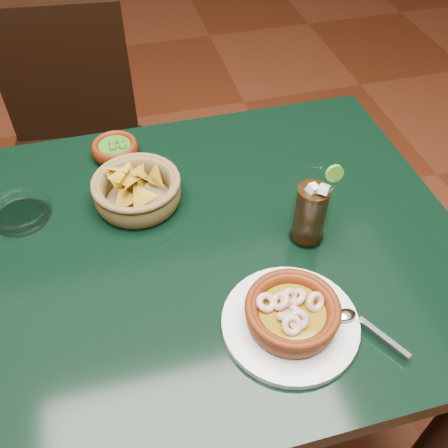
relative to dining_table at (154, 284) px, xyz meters
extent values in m
plane|color=#471C0C|center=(0.00, 0.00, -0.65)|extent=(7.00, 7.00, 0.00)
cube|color=black|center=(0.00, 0.00, 0.08)|extent=(1.20, 0.80, 0.04)
cylinder|color=black|center=(0.54, -0.34, -0.30)|extent=(0.06, 0.06, 0.71)
cylinder|color=black|center=(0.54, 0.34, -0.30)|extent=(0.06, 0.06, 0.71)
cube|color=black|center=(-0.16, 0.64, -0.21)|extent=(0.46, 0.46, 0.04)
cylinder|color=black|center=(-0.35, 0.48, -0.43)|extent=(0.04, 0.04, 0.44)
cylinder|color=black|center=(0.00, 0.44, -0.43)|extent=(0.04, 0.04, 0.44)
cylinder|color=black|center=(-0.31, 0.84, -0.43)|extent=(0.04, 0.04, 0.44)
cylinder|color=black|center=(0.04, 0.80, -0.43)|extent=(0.04, 0.04, 0.44)
cube|color=black|center=(-0.14, 0.83, 0.03)|extent=(0.39, 0.07, 0.43)
cylinder|color=silver|center=(0.20, -0.21, 0.10)|extent=(0.23, 0.23, 0.01)
cylinder|color=#4C1906|center=(0.20, -0.21, 0.12)|extent=(0.13, 0.13, 0.01)
torus|color=#4C1906|center=(0.20, -0.21, 0.13)|extent=(0.17, 0.17, 0.04)
torus|color=#4C1906|center=(0.20, -0.21, 0.15)|extent=(0.15, 0.15, 0.01)
cylinder|color=#6A520A|center=(0.20, -0.21, 0.14)|extent=(0.12, 0.12, 0.01)
torus|color=#CFA691|center=(0.24, -0.21, 0.15)|extent=(0.04, 0.04, 0.03)
torus|color=#CFA691|center=(0.22, -0.19, 0.14)|extent=(0.04, 0.04, 0.04)
torus|color=#CFA691|center=(0.20, -0.19, 0.15)|extent=(0.04, 0.04, 0.04)
torus|color=#CFA691|center=(0.19, -0.20, 0.15)|extent=(0.04, 0.05, 0.04)
torus|color=#CFA691|center=(0.16, -0.19, 0.15)|extent=(0.05, 0.05, 0.03)
torus|color=#CFA691|center=(0.19, -0.22, 0.14)|extent=(0.05, 0.04, 0.04)
torus|color=#CFA691|center=(0.19, -0.24, 0.15)|extent=(0.05, 0.04, 0.04)
torus|color=#CFA691|center=(0.20, -0.24, 0.15)|extent=(0.04, 0.04, 0.04)
torus|color=#CFA691|center=(0.21, -0.22, 0.14)|extent=(0.04, 0.04, 0.04)
cube|color=silver|center=(0.33, -0.28, 0.12)|extent=(0.05, 0.09, 0.00)
ellipsoid|color=silver|center=(0.29, -0.23, 0.12)|extent=(0.04, 0.03, 0.01)
cylinder|color=brown|center=(0.00, 0.14, 0.10)|extent=(0.15, 0.15, 0.01)
torus|color=brown|center=(0.00, 0.14, 0.13)|extent=(0.21, 0.21, 0.06)
torus|color=brown|center=(0.00, 0.14, 0.15)|extent=(0.18, 0.18, 0.01)
cone|color=#A77C15|center=(0.00, 0.19, 0.13)|extent=(0.05, 0.08, 0.08)
cone|color=#A77C15|center=(-0.02, 0.14, 0.17)|extent=(0.06, 0.07, 0.09)
cone|color=#A77C15|center=(0.00, 0.14, 0.13)|extent=(0.08, 0.06, 0.06)
cone|color=#A77C15|center=(-0.01, 0.14, 0.16)|extent=(0.07, 0.08, 0.06)
cone|color=#A77C15|center=(-0.03, 0.11, 0.14)|extent=(0.07, 0.06, 0.05)
cone|color=#A77C15|center=(-0.02, 0.14, 0.17)|extent=(0.09, 0.07, 0.06)
cone|color=#A77C15|center=(0.00, 0.14, 0.14)|extent=(0.06, 0.07, 0.04)
cone|color=#A77C15|center=(0.02, 0.15, 0.17)|extent=(0.06, 0.09, 0.07)
cone|color=#A77C15|center=(0.01, 0.13, 0.14)|extent=(0.06, 0.08, 0.07)
cone|color=#A77C15|center=(0.00, 0.14, 0.16)|extent=(0.09, 0.06, 0.07)
cone|color=#A77C15|center=(0.04, 0.17, 0.13)|extent=(0.06, 0.08, 0.07)
cone|color=#A77C15|center=(0.00, 0.15, 0.16)|extent=(0.08, 0.05, 0.07)
cone|color=#A77C15|center=(-0.01, 0.12, 0.17)|extent=(0.08, 0.07, 0.06)
cone|color=#A77C15|center=(0.01, 0.10, 0.15)|extent=(0.08, 0.07, 0.05)
cone|color=#A77C15|center=(-0.03, 0.16, 0.16)|extent=(0.08, 0.05, 0.08)
cone|color=#A77C15|center=(-0.03, 0.17, 0.16)|extent=(0.09, 0.08, 0.05)
cylinder|color=#4C1906|center=(-0.03, 0.30, 0.10)|extent=(0.09, 0.09, 0.01)
torus|color=#4C1906|center=(-0.03, 0.30, 0.12)|extent=(0.12, 0.12, 0.04)
cylinder|color=#1F4D10|center=(-0.03, 0.30, 0.12)|extent=(0.07, 0.07, 0.01)
sphere|color=#1F4D10|center=(-0.01, 0.29, 0.13)|extent=(0.02, 0.02, 0.02)
sphere|color=#1F4D10|center=(-0.03, 0.31, 0.13)|extent=(0.02, 0.02, 0.02)
sphere|color=#1F4D10|center=(-0.01, 0.31, 0.13)|extent=(0.02, 0.02, 0.02)
sphere|color=#1F4D10|center=(-0.01, 0.29, 0.13)|extent=(0.02, 0.02, 0.02)
sphere|color=#1F4D10|center=(-0.03, 0.29, 0.13)|extent=(0.02, 0.02, 0.02)
cylinder|color=white|center=(0.30, -0.04, 0.10)|extent=(0.07, 0.07, 0.01)
torus|color=white|center=(0.30, -0.04, 0.17)|extent=(0.15, 0.15, 0.08)
cylinder|color=black|center=(0.30, -0.04, 0.16)|extent=(0.06, 0.06, 0.12)
cube|color=silver|center=(0.31, -0.05, 0.23)|extent=(0.03, 0.03, 0.02)
cube|color=silver|center=(0.29, -0.04, 0.21)|extent=(0.02, 0.02, 0.02)
cube|color=silver|center=(0.29, -0.04, 0.22)|extent=(0.03, 0.02, 0.02)
torus|color=white|center=(0.30, -0.04, 0.24)|extent=(0.07, 0.07, 0.00)
cylinder|color=#478A1D|center=(0.33, -0.04, 0.25)|extent=(0.03, 0.01, 0.03)
cylinder|color=white|center=(-0.23, 0.16, 0.10)|extent=(0.11, 0.11, 0.01)
torus|color=white|center=(-0.23, 0.16, 0.12)|extent=(0.13, 0.13, 0.03)
camera|label=1|loc=(-0.02, -0.62, 0.81)|focal=40.00mm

